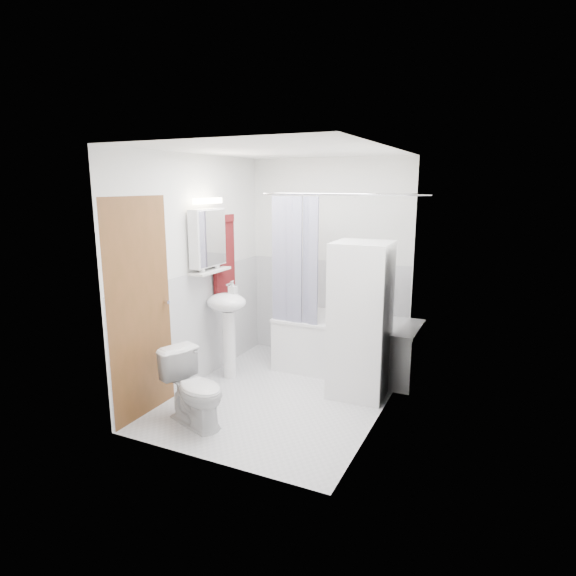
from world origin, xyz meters
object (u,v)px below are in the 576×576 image
at_px(sink, 227,315).
at_px(washer_dryer, 360,320).
at_px(bathtub, 347,343).
at_px(toilet, 195,389).

bearing_deg(sink, washer_dryer, 7.53).
bearing_deg(washer_dryer, sink, -174.59).
distance_m(bathtub, washer_dryer, 0.76).
height_order(bathtub, sink, sink).
distance_m(washer_dryer, toilet, 1.73).
relative_size(bathtub, washer_dryer, 1.02).
bearing_deg(bathtub, toilet, -115.18).
relative_size(sink, toilet, 1.57).
xyz_separation_m(bathtub, washer_dryer, (0.30, -0.53, 0.44)).
bearing_deg(toilet, sink, 36.22).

